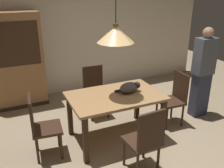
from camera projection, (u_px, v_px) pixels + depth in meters
name	position (u px, v px, depth m)	size (l,w,h in m)	color
ground	(131.00, 151.00, 3.68)	(10.00, 10.00, 0.00)	#998466
back_wall	(74.00, 27.00, 5.39)	(6.40, 0.10, 2.90)	beige
dining_table	(115.00, 101.00, 3.78)	(1.40, 0.90, 0.75)	#A87A4C
chair_far_back	(95.00, 89.00, 4.57)	(0.40, 0.40, 0.93)	#382316
chair_near_front	(145.00, 139.00, 3.08)	(0.43, 0.43, 0.93)	#382316
chair_right_side	(175.00, 97.00, 4.26)	(0.42, 0.42, 0.93)	#382316
chair_left_side	(41.00, 125.00, 3.40)	(0.44, 0.44, 0.93)	#382316
cat_sleeping	(130.00, 87.00, 3.82)	(0.41, 0.32, 0.16)	#4C4742
pendant_lamp	(116.00, 34.00, 3.40)	(0.52, 0.52, 1.30)	#E5B775
hutch_bookcase	(14.00, 63.00, 4.80)	(1.12, 0.45, 1.85)	olive
person_standing	(203.00, 73.00, 4.43)	(0.36, 0.22, 1.64)	#2D3347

